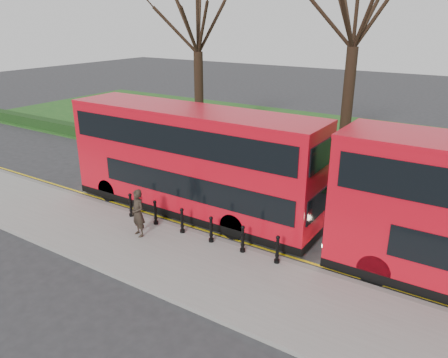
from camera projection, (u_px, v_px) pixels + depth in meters
The scene contains 12 objects.
ground at pixel (214, 227), 18.20m from camera, with size 120.00×120.00×0.00m, color #28282B.
pavement at pixel (167, 256), 15.81m from camera, with size 60.00×4.00×0.15m, color gray.
kerb at pixel (200, 234), 17.38m from camera, with size 60.00×0.25×0.16m, color slate.
grass_verge at pixel (337, 144), 29.96m from camera, with size 60.00×18.00×0.06m, color #1C4D19.
hedge at pixel (285, 172), 23.40m from camera, with size 60.00×0.90×0.80m, color black.
yellow_line_outer at pixel (204, 233), 17.64m from camera, with size 60.00×0.10×0.01m, color yellow.
yellow_line_inner at pixel (207, 231), 17.80m from camera, with size 60.00×0.10×0.01m, color yellow.
tree_left at pixel (197, 19), 27.33m from camera, with size 7.13×7.13×11.14m.
tree_mid at pixel (357, 1), 21.91m from camera, with size 7.88×7.88×12.31m.
bollard_row at pixel (196, 225), 16.85m from camera, with size 7.11×0.15×1.00m.
bus_lead at pixel (192, 162), 18.82m from camera, with size 11.67×2.68×4.65m.
pedestrian at pixel (138, 213), 16.83m from camera, with size 0.69×0.46×1.90m, color #2D231C.
Camera 1 is at (9.29, -13.48, 8.20)m, focal length 35.00 mm.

